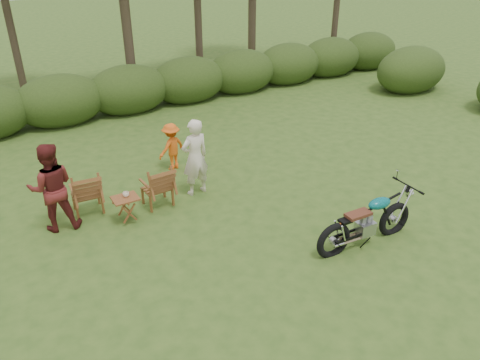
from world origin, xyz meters
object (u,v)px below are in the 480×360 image
motorcycle (363,243)px  lawn_chair_left (90,211)px  lawn_chair_right (158,204)px  side_table (127,209)px  cup (126,194)px  child (173,168)px  adult_b (60,227)px  adult_a (197,193)px

motorcycle → lawn_chair_left: bearing=139.6°
lawn_chair_right → side_table: bearing=17.7°
motorcycle → lawn_chair_left: (-3.80, 3.57, 0.00)m
motorcycle → cup: cup is taller
lawn_chair_right → cup: 0.92m
child → cup: bearing=24.6°
motorcycle → adult_b: 5.52m
cup → adult_b: 1.37m
cup → adult_a: size_ratio=0.07×
motorcycle → cup: (-3.24, 2.88, 0.55)m
lawn_chair_right → lawn_chair_left: size_ratio=0.99×
adult_a → adult_b: bearing=-8.0°
lawn_chair_left → child: 2.35m
cup → adult_a: adult_a is taller
motorcycle → adult_a: 3.56m
lawn_chair_left → adult_b: size_ratio=0.53×
side_table → child: bearing=44.0°
lawn_chair_right → child: 1.62m
lawn_chair_left → cup: size_ratio=7.60×
motorcycle → cup: size_ratio=16.63×
adult_a → child: 1.30m
child → motorcycle: bearing=90.6°
cup → motorcycle: bearing=-41.6°
side_table → adult_b: adult_b is taller
motorcycle → adult_b: size_ratio=1.15×
adult_b → child: adult_b is taller
cup → adult_a: bearing=9.6°
side_table → child: 2.31m
adult_a → child: adult_a is taller
lawn_chair_right → lawn_chair_left: 1.34m
lawn_chair_right → child: bearing=-126.9°
lawn_chair_right → adult_b: (-1.88, 0.19, 0.00)m
adult_a → adult_b: 2.76m
side_table → cup: 0.30m
motorcycle → side_table: size_ratio=3.82×
lawn_chair_left → side_table: 0.93m
lawn_chair_right → cup: bearing=16.4°
motorcycle → lawn_chair_right: motorcycle is taller
lawn_chair_right → adult_a: bearing=-179.9°
adult_a → cup: bearing=4.8°
motorcycle → child: same height
motorcycle → child: (-1.62, 4.44, 0.00)m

